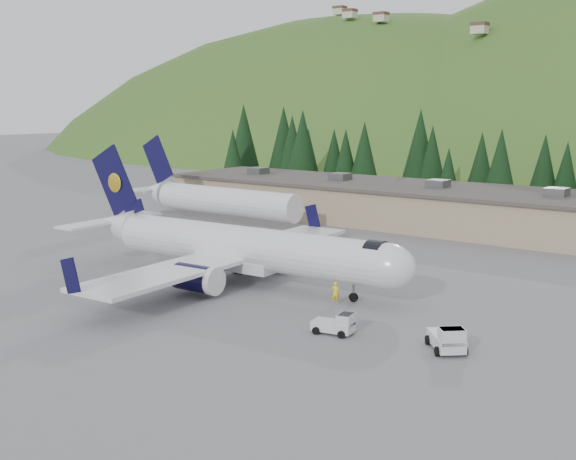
# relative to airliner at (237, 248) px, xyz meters

# --- Properties ---
(ground) EXTENTS (600.00, 600.00, 0.00)m
(ground) POSITION_rel_airliner_xyz_m (1.04, 0.06, -3.15)
(ground) COLOR slate
(airliner) EXTENTS (35.60, 33.39, 11.82)m
(airliner) POSITION_rel_airliner_xyz_m (0.00, 0.00, 0.00)
(airliner) COLOR white
(airliner) RESTS_ON ground
(second_airliner) EXTENTS (27.50, 11.00, 10.05)m
(second_airliner) POSITION_rel_airliner_xyz_m (-23.89, 22.06, 0.18)
(second_airliner) COLOR white
(second_airliner) RESTS_ON ground
(baggage_tug_a) EXTENTS (3.06, 2.14, 1.52)m
(baggage_tug_a) POSITION_rel_airliner_xyz_m (15.17, -7.00, -2.47)
(baggage_tug_a) COLOR silver
(baggage_tug_a) RESTS_ON ground
(baggage_tug_b) EXTENTS (3.50, 3.64, 1.80)m
(baggage_tug_b) POSITION_rel_airliner_xyz_m (22.87, -5.71, -2.34)
(baggage_tug_b) COLOR silver
(baggage_tug_b) RESTS_ON ground
(terminal_building) EXTENTS (71.00, 17.00, 6.10)m
(terminal_building) POSITION_rel_airliner_xyz_m (-3.97, 38.06, -0.53)
(terminal_building) COLOR tan
(terminal_building) RESTS_ON ground
(ramp_worker) EXTENTS (0.78, 0.66, 1.83)m
(ramp_worker) POSITION_rel_airliner_xyz_m (10.92, -0.70, -2.23)
(ramp_worker) COLOR yellow
(ramp_worker) RESTS_ON ground
(tree_line) EXTENTS (110.97, 18.82, 14.45)m
(tree_line) POSITION_rel_airliner_xyz_m (-7.41, 61.97, 4.42)
(tree_line) COLOR black
(tree_line) RESTS_ON ground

